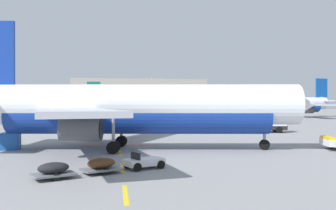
{
  "coord_description": "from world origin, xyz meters",
  "views": [
    {
      "loc": [
        17.48,
        -16.4,
        4.42
      ],
      "look_at": [
        23.21,
        22.92,
        4.22
      ],
      "focal_mm": 39.22,
      "sensor_mm": 36.0,
      "label": 1
    }
  ],
  "objects_px": {
    "airliner_foreground": "(133,108)",
    "baggage_train": "(102,165)",
    "fuel_service_truck": "(263,122)",
    "uld_cargo_container": "(10,141)",
    "airliner_far_center": "(135,107)",
    "airliner_mid_left": "(286,104)"
  },
  "relations": [
    {
      "from": "airliner_foreground",
      "to": "baggage_train",
      "type": "height_order",
      "value": "airliner_foreground"
    },
    {
      "from": "baggage_train",
      "to": "uld_cargo_container",
      "type": "distance_m",
      "value": 16.1
    },
    {
      "from": "airliner_foreground",
      "to": "baggage_train",
      "type": "bearing_deg",
      "value": -102.18
    },
    {
      "from": "baggage_train",
      "to": "uld_cargo_container",
      "type": "height_order",
      "value": "uld_cargo_container"
    },
    {
      "from": "airliner_mid_left",
      "to": "fuel_service_truck",
      "type": "relative_size",
      "value": 4.83
    },
    {
      "from": "airliner_mid_left",
      "to": "baggage_train",
      "type": "relative_size",
      "value": 4.21
    },
    {
      "from": "airliner_mid_left",
      "to": "airliner_foreground",
      "type": "bearing_deg",
      "value": -125.13
    },
    {
      "from": "fuel_service_truck",
      "to": "baggage_train",
      "type": "height_order",
      "value": "fuel_service_truck"
    },
    {
      "from": "airliner_foreground",
      "to": "fuel_service_truck",
      "type": "xyz_separation_m",
      "value": [
        20.53,
        17.73,
        -2.3
      ]
    },
    {
      "from": "baggage_train",
      "to": "airliner_mid_left",
      "type": "bearing_deg",
      "value": 57.48
    },
    {
      "from": "fuel_service_truck",
      "to": "baggage_train",
      "type": "relative_size",
      "value": 0.87
    },
    {
      "from": "airliner_foreground",
      "to": "airliner_mid_left",
      "type": "xyz_separation_m",
      "value": [
        51.41,
        73.07,
        0.07
      ]
    },
    {
      "from": "airliner_mid_left",
      "to": "airliner_far_center",
      "type": "relative_size",
      "value": 1.17
    },
    {
      "from": "uld_cargo_container",
      "to": "airliner_far_center",
      "type": "bearing_deg",
      "value": 77.19
    },
    {
      "from": "airliner_foreground",
      "to": "airliner_far_center",
      "type": "height_order",
      "value": "airliner_foreground"
    },
    {
      "from": "airliner_far_center",
      "to": "uld_cargo_container",
      "type": "xyz_separation_m",
      "value": [
        -15.43,
        -67.89,
        -2.6
      ]
    },
    {
      "from": "airliner_foreground",
      "to": "baggage_train",
      "type": "distance_m",
      "value": 12.22
    },
    {
      "from": "airliner_foreground",
      "to": "uld_cargo_container",
      "type": "xyz_separation_m",
      "value": [
        -11.51,
        1.86,
        -3.15
      ]
    },
    {
      "from": "airliner_mid_left",
      "to": "uld_cargo_container",
      "type": "bearing_deg",
      "value": -131.46
    },
    {
      "from": "fuel_service_truck",
      "to": "uld_cargo_container",
      "type": "height_order",
      "value": "fuel_service_truck"
    },
    {
      "from": "airliner_foreground",
      "to": "fuel_service_truck",
      "type": "height_order",
      "value": "airliner_foreground"
    },
    {
      "from": "fuel_service_truck",
      "to": "uld_cargo_container",
      "type": "bearing_deg",
      "value": -153.64
    }
  ]
}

